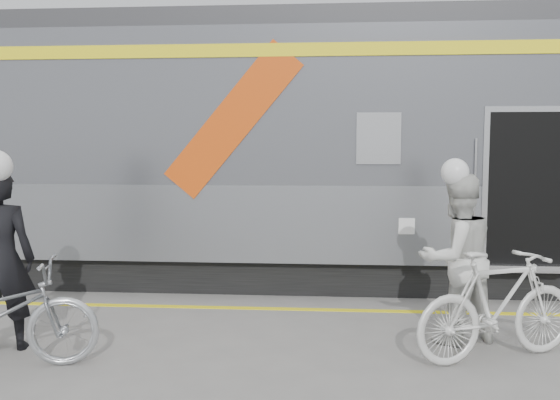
# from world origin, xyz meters

# --- Properties ---
(ground) EXTENTS (90.00, 90.00, 0.00)m
(ground) POSITION_xyz_m (0.00, 0.00, 0.00)
(ground) COLOR slate
(ground) RESTS_ON ground
(train) EXTENTS (24.00, 3.17, 4.10)m
(train) POSITION_xyz_m (0.46, 4.19, 2.05)
(train) COLOR black
(train) RESTS_ON ground
(safety_strip) EXTENTS (24.00, 0.12, 0.01)m
(safety_strip) POSITION_xyz_m (0.00, 2.15, 0.00)
(safety_strip) COLOR yellow
(safety_strip) RESTS_ON ground
(man) EXTENTS (0.79, 0.62, 1.93)m
(man) POSITION_xyz_m (-3.47, 0.40, 0.96)
(man) COLOR black
(man) RESTS_ON ground
(woman) EXTENTS (1.10, 1.00, 1.85)m
(woman) POSITION_xyz_m (1.37, 1.02, 0.93)
(woman) COLOR silver
(woman) RESTS_ON ground
(bicycle_right) EXTENTS (1.92, 1.21, 1.12)m
(bicycle_right) POSITION_xyz_m (1.67, 0.47, 0.56)
(bicycle_right) COLOR silver
(bicycle_right) RESTS_ON ground
(helmet_woman) EXTENTS (0.30, 0.30, 0.30)m
(helmet_woman) POSITION_xyz_m (1.37, 1.02, 2.00)
(helmet_woman) COLOR white
(helmet_woman) RESTS_ON woman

